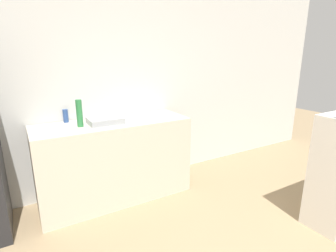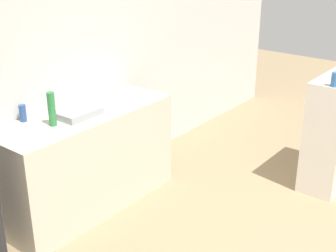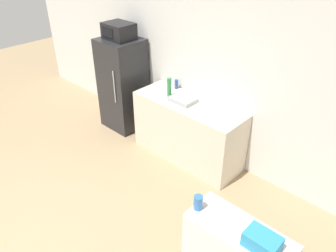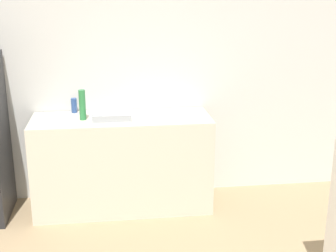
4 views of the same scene
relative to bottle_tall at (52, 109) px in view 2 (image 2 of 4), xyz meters
The scene contains 7 objects.
wall_back 0.46m from the bottle_tall, 71.04° to the left, with size 8.00×0.06×2.60m, color silver.
counter 0.70m from the bottle_tall, ahead, with size 1.70×0.61×0.92m, color beige.
sink_basin 0.29m from the bottle_tall, ahead, with size 0.36×0.27×0.06m, color #9EA3A8.
bottle_tall is the anchor object (origin of this frame).
bottle_short 0.29m from the bottle_tall, 109.95° to the left, with size 0.06×0.06×0.14m, color #2D4C8C.
shelf_cabinet 2.75m from the bottle_tall, 35.56° to the right, with size 0.83×0.36×1.12m, color white.
jar 2.44m from the bottle_tall, 41.57° to the right, with size 0.07×0.07×0.13m, color #336BB2.
Camera 2 is at (-2.31, -0.16, 2.36)m, focal length 50.00 mm.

